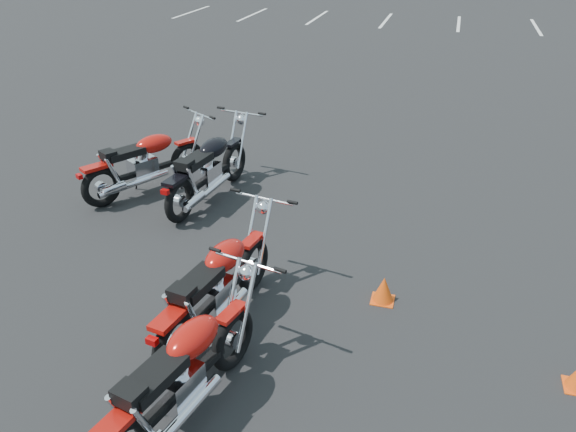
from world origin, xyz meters
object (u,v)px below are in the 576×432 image
(motorcycle_front_red, at_px, (145,163))
(motorcycle_third_red, at_px, (217,287))
(motorcycle_second_black, at_px, (208,169))
(motorcycle_rear_red, at_px, (182,376))

(motorcycle_front_red, relative_size, motorcycle_third_red, 0.95)
(motorcycle_second_black, bearing_deg, motorcycle_rear_red, -69.83)
(motorcycle_third_red, bearing_deg, motorcycle_rear_red, -80.98)
(motorcycle_rear_red, bearing_deg, motorcycle_front_red, 122.21)
(motorcycle_front_red, xyz_separation_m, motorcycle_third_red, (2.34, -2.77, -0.00))
(motorcycle_second_black, relative_size, motorcycle_third_red, 1.04)
(motorcycle_second_black, xyz_separation_m, motorcycle_third_red, (1.29, -2.79, -0.02))
(motorcycle_front_red, distance_m, motorcycle_rear_red, 4.77)
(motorcycle_second_black, distance_m, motorcycle_third_red, 3.07)
(motorcycle_rear_red, bearing_deg, motorcycle_second_black, 110.17)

